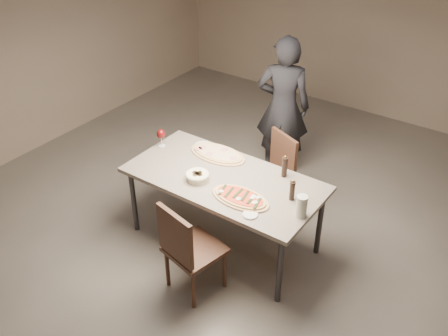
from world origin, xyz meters
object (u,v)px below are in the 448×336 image
Objects in this scene: ham_pizza at (217,154)px; bread_basket at (197,176)px; dining_table at (224,182)px; zucchini_pizza at (241,197)px; carafe at (301,206)px; chair_near at (187,247)px; diner at (283,107)px; pepper_mill_left at (292,190)px; chair_far at (274,170)px.

ham_pizza is 0.47m from bread_basket.
ham_pizza is at bearing 134.42° from dining_table.
carafe is (0.52, 0.09, 0.08)m from zucchini_pizza.
zucchini_pizza is 0.60× the size of chair_near.
diner is (-0.21, 1.44, 0.13)m from dining_table.
diner reaches higher than carafe.
pepper_mill_left is 0.22× the size of chair_near.
chair_far is (-0.54, 0.67, -0.36)m from pepper_mill_left.
diner is at bearing 123.99° from carafe.
carafe is (1.10, -0.38, 0.08)m from ham_pizza.
bread_basket is at bearing -164.42° from pepper_mill_left.
ham_pizza is at bearing 71.37° from chair_far.
bread_basket is at bearing 130.94° from chair_near.
bread_basket is 1.08× the size of pepper_mill_left.
chair_far is at bearing 37.79° from ham_pizza.
carafe is at bearing -29.60° from ham_pizza.
pepper_mill_left is 1.63m from diner.
pepper_mill_left is at bearing 137.27° from carafe.
chair_far reaches higher than bread_basket.
pepper_mill_left reaches higher than ham_pizza.
pepper_mill_left is (0.83, 0.23, 0.05)m from bread_basket.
zucchini_pizza is 0.75m from ham_pizza.
chair_near reaches higher than ham_pizza.
ham_pizza is 1.16m from diner.
dining_table is at bearing 45.80° from bread_basket.
chair_near is (0.13, -0.72, -0.19)m from dining_table.
dining_table is 0.37m from zucchini_pizza.
zucchini_pizza is at bearing -170.12° from carafe.
dining_table is at bearing 173.27° from carafe.
chair_far is (0.40, 0.45, -0.28)m from ham_pizza.
dining_table is 3.32× the size of zucchini_pizza.
zucchini_pizza is at bearing 124.28° from chair_far.
chair_near is at bearing -61.23° from bread_basket.
ham_pizza is 0.66m from chair_far.
carafe is at bearing 100.35° from diner.
dining_table is 0.75m from chair_near.
pepper_mill_left is (0.36, 0.25, 0.08)m from zucchini_pizza.
pepper_mill_left reaches higher than carafe.
chair_far is at bearing 130.68° from carafe.
dining_table is 2.08× the size of chair_far.
zucchini_pizza reaches higher than dining_table.
chair_near reaches higher than dining_table.
chair_near is at bearing 75.20° from diner.
chair_far is 0.85m from diner.
zucchini_pizza is 0.33× the size of diner.
carafe reaches higher than zucchini_pizza.
bread_basket is at bearing 95.01° from chair_far.
zucchini_pizza is 0.54m from carafe.
carafe is 0.22× the size of chair_far.
chair_near is 1.04× the size of chair_far.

